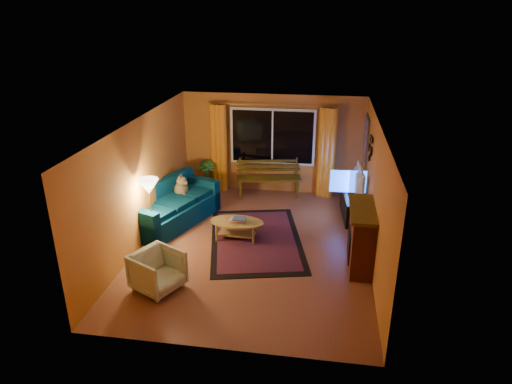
# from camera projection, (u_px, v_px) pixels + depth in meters

# --- Properties ---
(floor) EXTENTS (4.50, 6.00, 0.02)m
(floor) POSITION_uv_depth(u_px,v_px,m) (254.00, 246.00, 9.16)
(floor) COLOR brown
(floor) RESTS_ON ground
(ceiling) EXTENTS (4.50, 6.00, 0.02)m
(ceiling) POSITION_uv_depth(u_px,v_px,m) (253.00, 123.00, 8.20)
(ceiling) COLOR white
(ceiling) RESTS_ON ground
(wall_back) EXTENTS (4.50, 0.02, 2.50)m
(wall_back) POSITION_uv_depth(u_px,v_px,m) (273.00, 144.00, 11.43)
(wall_back) COLOR #C0712C
(wall_back) RESTS_ON ground
(wall_left) EXTENTS (0.02, 6.00, 2.50)m
(wall_left) POSITION_uv_depth(u_px,v_px,m) (141.00, 182.00, 9.00)
(wall_left) COLOR #C0712C
(wall_left) RESTS_ON ground
(wall_right) EXTENTS (0.02, 6.00, 2.50)m
(wall_right) POSITION_uv_depth(u_px,v_px,m) (375.00, 195.00, 8.36)
(wall_right) COLOR #C0712C
(wall_right) RESTS_ON ground
(window) EXTENTS (2.00, 0.02, 1.30)m
(window) POSITION_uv_depth(u_px,v_px,m) (272.00, 137.00, 11.29)
(window) COLOR black
(window) RESTS_ON wall_back
(curtain_rod) EXTENTS (3.20, 0.03, 0.03)m
(curtain_rod) POSITION_uv_depth(u_px,v_px,m) (273.00, 105.00, 10.95)
(curtain_rod) COLOR #BF8C3F
(curtain_rod) RESTS_ON wall_back
(curtain_left) EXTENTS (0.36, 0.36, 2.24)m
(curtain_left) POSITION_uv_depth(u_px,v_px,m) (219.00, 148.00, 11.55)
(curtain_left) COLOR orange
(curtain_left) RESTS_ON ground
(curtain_right) EXTENTS (0.36, 0.36, 2.24)m
(curtain_right) POSITION_uv_depth(u_px,v_px,m) (326.00, 153.00, 11.17)
(curtain_right) COLOR orange
(curtain_right) RESTS_ON ground
(bench) EXTENTS (1.65, 0.77, 0.48)m
(bench) POSITION_uv_depth(u_px,v_px,m) (269.00, 187.00, 11.47)
(bench) COLOR #44340A
(bench) RESTS_ON ground
(potted_plant) EXTENTS (0.49, 0.49, 0.85)m
(potted_plant) POSITION_uv_depth(u_px,v_px,m) (206.00, 177.00, 11.60)
(potted_plant) COLOR #235B1E
(potted_plant) RESTS_ON ground
(sofa) EXTENTS (1.73, 2.45, 0.91)m
(sofa) POSITION_uv_depth(u_px,v_px,m) (173.00, 204.00, 9.95)
(sofa) COLOR #03283E
(sofa) RESTS_ON ground
(dog) EXTENTS (0.44, 0.51, 0.47)m
(dog) POSITION_uv_depth(u_px,v_px,m) (181.00, 186.00, 10.32)
(dog) COLOR olive
(dog) RESTS_ON sofa
(armchair) EXTENTS (0.94, 0.96, 0.75)m
(armchair) POSITION_uv_depth(u_px,v_px,m) (157.00, 269.00, 7.64)
(armchair) COLOR beige
(armchair) RESTS_ON ground
(floor_lamp) EXTENTS (0.31, 0.31, 1.40)m
(floor_lamp) POSITION_uv_depth(u_px,v_px,m) (151.00, 213.00, 8.94)
(floor_lamp) COLOR #BF8C3F
(floor_lamp) RESTS_ON ground
(rug) EXTENTS (2.40, 3.20, 0.02)m
(rug) POSITION_uv_depth(u_px,v_px,m) (256.00, 239.00, 9.40)
(rug) COLOR maroon
(rug) RESTS_ON ground
(coffee_table) EXTENTS (1.16, 1.16, 0.40)m
(coffee_table) POSITION_uv_depth(u_px,v_px,m) (237.00, 230.00, 9.37)
(coffee_table) COLOR olive
(coffee_table) RESTS_ON ground
(tv_console) EXTENTS (0.53, 1.32, 0.54)m
(tv_console) POSITION_uv_depth(u_px,v_px,m) (353.00, 206.00, 10.31)
(tv_console) COLOR black
(tv_console) RESTS_ON ground
(television) EXTENTS (0.20, 1.12, 0.64)m
(television) POSITION_uv_depth(u_px,v_px,m) (355.00, 182.00, 10.08)
(television) COLOR black
(television) RESTS_ON tv_console
(fireplace) EXTENTS (0.40, 1.20, 1.10)m
(fireplace) POSITION_uv_depth(u_px,v_px,m) (361.00, 238.00, 8.29)
(fireplace) COLOR maroon
(fireplace) RESTS_ON ground
(mirror_cluster) EXTENTS (0.06, 0.60, 0.56)m
(mirror_cluster) POSITION_uv_depth(u_px,v_px,m) (370.00, 146.00, 9.34)
(mirror_cluster) COLOR black
(mirror_cluster) RESTS_ON wall_right
(painting) EXTENTS (0.04, 0.76, 0.96)m
(painting) POSITION_uv_depth(u_px,v_px,m) (366.00, 138.00, 10.45)
(painting) COLOR #C9662F
(painting) RESTS_ON wall_right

